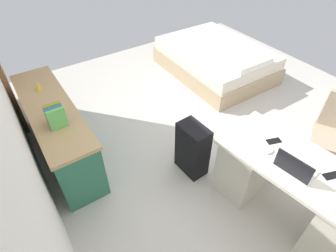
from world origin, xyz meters
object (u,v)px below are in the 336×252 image
at_px(credenza, 58,131).
at_px(laptop, 295,167).
at_px(office_chair, 334,140).
at_px(desk, 291,190).
at_px(bed, 216,60).
at_px(figurine_small, 38,86).
at_px(suitcase_black, 192,149).
at_px(cell_phone_near_laptop, 331,176).
at_px(computer_mouse, 269,151).
at_px(cell_phone_by_mouse, 274,141).

height_order(credenza, laptop, laptop).
bearing_deg(office_chair, desk, 99.03).
height_order(bed, figurine_small, figurine_small).
height_order(suitcase_black, figurine_small, figurine_small).
relative_size(suitcase_black, cell_phone_near_laptop, 4.78).
distance_m(suitcase_black, figurine_small, 1.93).
distance_m(suitcase_black, computer_mouse, 0.87).
height_order(desk, cell_phone_near_laptop, cell_phone_near_laptop).
xyz_separation_m(credenza, figurine_small, (0.37, 0.00, 0.42)).
bearing_deg(computer_mouse, laptop, 170.98).
height_order(laptop, cell_phone_by_mouse, laptop).
relative_size(desk, cell_phone_near_laptop, 11.15).
bearing_deg(cell_phone_by_mouse, bed, -10.95).
bearing_deg(credenza, cell_phone_by_mouse, -137.03).
height_order(bed, cell_phone_near_laptop, cell_phone_near_laptop).
xyz_separation_m(office_chair, bed, (2.36, -0.38, -0.18)).
xyz_separation_m(office_chair, credenza, (1.92, 2.49, -0.05)).
relative_size(computer_mouse, cell_phone_near_laptop, 0.74).
bearing_deg(laptop, figurine_small, 31.08).
distance_m(cell_phone_near_laptop, figurine_small, 3.13).
bearing_deg(figurine_small, computer_mouse, -145.84).
bearing_deg(laptop, credenza, 35.39).
bearing_deg(bed, suitcase_black, 131.95).
distance_m(computer_mouse, figurine_small, 2.62).
distance_m(office_chair, credenza, 3.15).
distance_m(cell_phone_near_laptop, cell_phone_by_mouse, 0.54).
distance_m(desk, figurine_small, 2.93).
relative_size(computer_mouse, cell_phone_by_mouse, 0.74).
xyz_separation_m(office_chair, cell_phone_near_laptop, (-0.34, 0.81, 0.32)).
height_order(suitcase_black, cell_phone_near_laptop, cell_phone_near_laptop).
bearing_deg(cell_phone_near_laptop, credenza, 56.14).
distance_m(office_chair, suitcase_black, 1.57).
bearing_deg(office_chair, computer_mouse, 82.84).
height_order(laptop, figurine_small, laptop).
bearing_deg(cell_phone_by_mouse, credenza, 62.17).
xyz_separation_m(desk, computer_mouse, (0.27, 0.11, 0.36)).
distance_m(laptop, computer_mouse, 0.27).
bearing_deg(credenza, cell_phone_near_laptop, -143.44).
height_order(cell_phone_near_laptop, cell_phone_by_mouse, same).
bearing_deg(desk, computer_mouse, 22.49).
height_order(office_chair, laptop, office_chair).
relative_size(credenza, cell_phone_by_mouse, 13.24).
distance_m(suitcase_black, cell_phone_near_laptop, 1.35).
height_order(office_chair, cell_phone_by_mouse, office_chair).
bearing_deg(cell_phone_near_laptop, laptop, 66.02).
xyz_separation_m(credenza, computer_mouse, (-1.79, -1.47, 0.38)).
bearing_deg(cell_phone_near_laptop, bed, -4.13).
distance_m(laptop, cell_phone_by_mouse, 0.36).
xyz_separation_m(desk, credenza, (2.07, 1.58, -0.01)).
height_order(bed, laptop, laptop).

